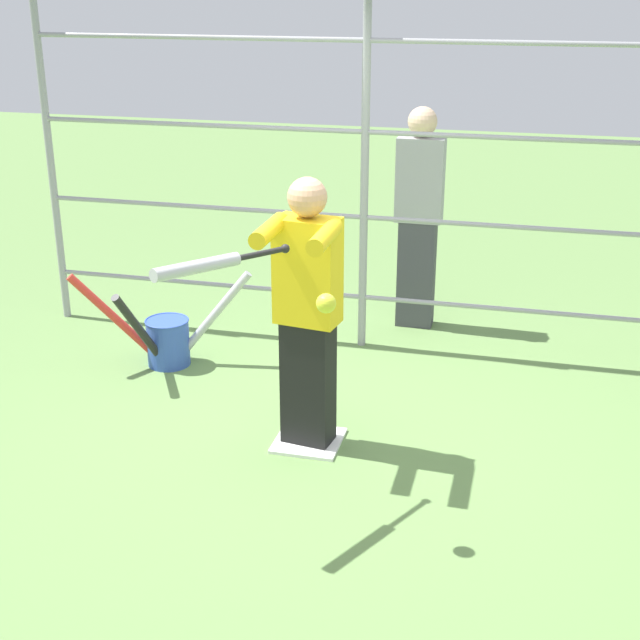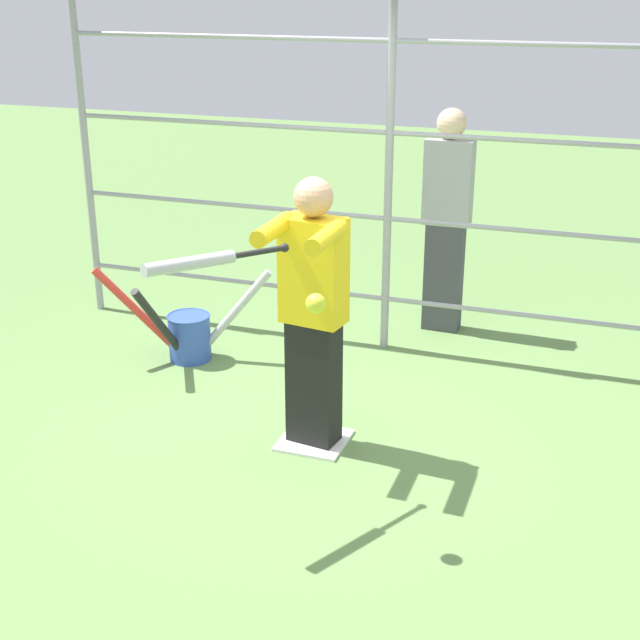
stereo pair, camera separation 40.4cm
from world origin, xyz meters
name	(u,v)px [view 2 (the right image)]	position (x,y,z in m)	size (l,w,h in m)	color
ground_plane	(314,442)	(0.00, 0.00, 0.00)	(24.00, 24.00, 0.00)	#608447
home_plate	(314,440)	(0.00, 0.00, 0.01)	(0.40, 0.40, 0.02)	white
fence_backstop	(389,176)	(0.00, -1.60, 1.33)	(5.13, 0.06, 2.66)	#939399
batter	(313,307)	(0.00, 0.02, 0.89)	(0.42, 0.59, 1.65)	black
baseball_bat_swinging	(202,261)	(0.25, 0.88, 1.40)	(0.46, 0.77, 0.11)	black
softball_in_flight	(316,303)	(-0.32, 0.85, 1.25)	(0.10, 0.10, 0.10)	yellow
bat_bucket	(187,333)	(1.31, -0.86, 0.22)	(1.23, 0.74, 0.74)	#3351B2
bystander_behind_fence	(447,218)	(-0.33, -2.13, 0.92)	(0.36, 0.23, 1.76)	#3F3F47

